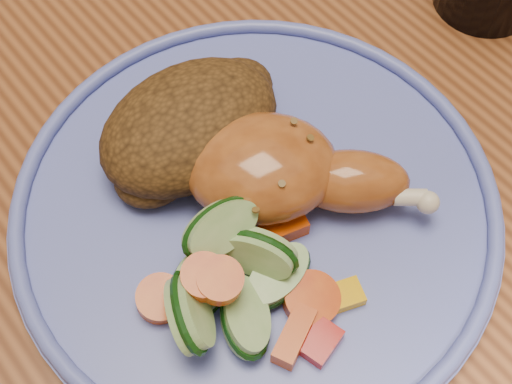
% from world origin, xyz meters
% --- Properties ---
extents(ground, '(4.00, 4.00, 0.00)m').
position_xyz_m(ground, '(0.00, 0.00, 0.00)').
color(ground, brown).
rests_on(ground, ground).
extents(dining_table, '(0.90, 1.40, 0.75)m').
position_xyz_m(dining_table, '(0.00, 0.00, 0.67)').
color(dining_table, brown).
rests_on(dining_table, ground).
extents(plate, '(0.31, 0.31, 0.01)m').
position_xyz_m(plate, '(-0.09, -0.12, 0.76)').
color(plate, '#5763BB').
rests_on(plate, dining_table).
extents(plate_rim, '(0.31, 0.31, 0.01)m').
position_xyz_m(plate_rim, '(-0.09, -0.12, 0.77)').
color(plate_rim, '#5763BB').
rests_on(plate_rim, plate).
extents(chicken_leg, '(0.14, 0.14, 0.05)m').
position_xyz_m(chicken_leg, '(-0.07, -0.12, 0.79)').
color(chicken_leg, '#A95923').
rests_on(chicken_leg, plate).
extents(rice_pilaf, '(0.13, 0.09, 0.05)m').
position_xyz_m(rice_pilaf, '(-0.10, -0.06, 0.78)').
color(rice_pilaf, '#4E3113').
rests_on(rice_pilaf, plate).
extents(vegetable_pile, '(0.12, 0.11, 0.06)m').
position_xyz_m(vegetable_pile, '(-0.14, -0.16, 0.78)').
color(vegetable_pile, '#A50A05').
rests_on(vegetable_pile, plate).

